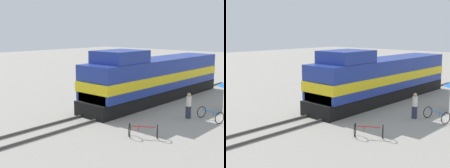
{
  "view_description": "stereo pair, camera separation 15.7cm",
  "coord_description": "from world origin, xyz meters",
  "views": [
    {
      "loc": [
        14.37,
        -18.66,
        5.76
      ],
      "look_at": [
        1.2,
        -4.18,
        2.34
      ],
      "focal_mm": 50.0,
      "sensor_mm": 36.0,
      "label": 1
    },
    {
      "loc": [
        14.48,
        -18.55,
        5.76
      ],
      "look_at": [
        1.2,
        -4.18,
        2.34
      ],
      "focal_mm": 50.0,
      "sensor_mm": 36.0,
      "label": 2
    }
  ],
  "objects": [
    {
      "name": "ground_plane",
      "position": [
        0.0,
        0.0,
        0.0
      ],
      "size": [
        120.0,
        120.0,
        0.0
      ],
      "primitive_type": "plane",
      "color": "gray"
    },
    {
      "name": "rail_near",
      "position": [
        -0.72,
        0.0,
        0.07
      ],
      "size": [
        0.08,
        28.3,
        0.15
      ],
      "primitive_type": "cube",
      "color": "#4C4742",
      "rests_on": "ground_plane"
    },
    {
      "name": "rail_far",
      "position": [
        0.72,
        0.0,
        0.07
      ],
      "size": [
        0.08,
        28.3,
        0.15
      ],
      "primitive_type": "cube",
      "color": "#4C4742",
      "rests_on": "ground_plane"
    },
    {
      "name": "locomotive",
      "position": [
        0.0,
        2.28,
        1.86
      ],
      "size": [
        3.04,
        15.8,
        4.31
      ],
      "color": "black",
      "rests_on": "ground_plane"
    },
    {
      "name": "person_bystander",
      "position": [
        4.73,
        -0.62,
        0.93
      ],
      "size": [
        0.34,
        0.34,
        1.71
      ],
      "color": "#2D3347",
      "rests_on": "ground_plane"
    },
    {
      "name": "bicycle",
      "position": [
        6.05,
        -0.16,
        0.39
      ],
      "size": [
        1.8,
        1.3,
        0.76
      ],
      "rotation": [
        0.0,
        0.0,
        1.2
      ],
      "color": "black",
      "rests_on": "ground_plane"
    },
    {
      "name": "bicycle_spare",
      "position": [
        4.75,
        -5.58,
        0.39
      ],
      "size": [
        1.71,
        1.48,
        0.76
      ],
      "rotation": [
        0.0,
        0.0,
        -1.0
      ],
      "color": "black",
      "rests_on": "ground_plane"
    }
  ]
}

